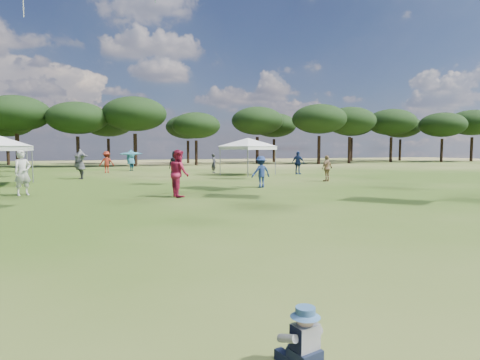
% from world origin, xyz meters
% --- Properties ---
extents(tree_line, '(108.78, 17.63, 7.77)m').
position_xyz_m(tree_line, '(2.39, 47.41, 5.42)').
color(tree_line, black).
rests_on(tree_line, ground).
extents(tent_right, '(5.62, 5.62, 3.00)m').
position_xyz_m(tent_right, '(9.34, 26.19, 2.58)').
color(tent_right, gray).
rests_on(tent_right, ground).
extents(toddler, '(0.40, 0.44, 0.56)m').
position_xyz_m(toddler, '(0.22, 1.97, 0.25)').
color(toddler, black).
rests_on(toddler, ground).
extents(festival_crowd, '(28.35, 21.57, 1.91)m').
position_xyz_m(festival_crowd, '(-1.47, 25.57, 0.89)').
color(festival_crowd, black).
rests_on(festival_crowd, ground).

